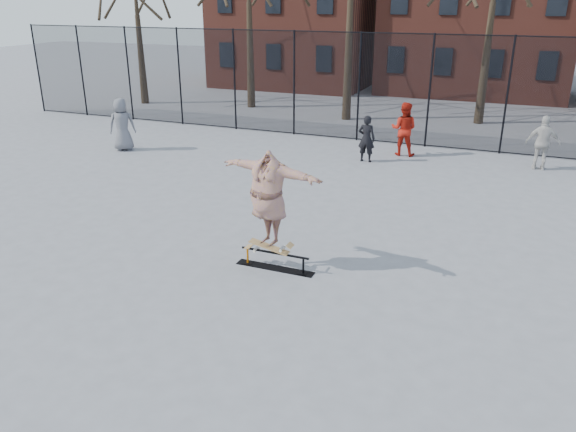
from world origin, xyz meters
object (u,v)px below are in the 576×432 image
at_px(skater, 268,202).
at_px(bystander_black, 366,139).
at_px(skateboard, 269,249).
at_px(bystander_red, 404,129).
at_px(skate_rail, 275,262).
at_px(bystander_grey, 122,124).
at_px(bystander_white, 543,143).

bearing_deg(skater, bystander_black, 105.25).
xyz_separation_m(skateboard, skater, (0.00, 0.00, 1.00)).
bearing_deg(bystander_red, skate_rail, 85.55).
distance_m(skate_rail, skater, 1.29).
height_order(bystander_grey, bystander_white, bystander_grey).
xyz_separation_m(skater, bystander_grey, (-8.68, 6.65, -0.50)).
xyz_separation_m(skate_rail, skater, (-0.13, 0.00, 1.28)).
distance_m(bystander_grey, bystander_black, 8.63).
bearing_deg(bystander_black, skater, 92.28).
xyz_separation_m(skater, bystander_black, (-0.25, 8.47, -0.65)).
relative_size(skate_rail, bystander_red, 0.90).
bearing_deg(bystander_white, bystander_red, -2.04).
distance_m(skateboard, skater, 1.00).
bearing_deg(skate_rail, skateboard, -180.00).
relative_size(skate_rail, bystander_grey, 0.89).
bearing_deg(skate_rail, bystander_grey, 142.94).
xyz_separation_m(skate_rail, bystander_black, (-0.37, 8.47, 0.63)).
relative_size(skater, bystander_black, 1.51).
bearing_deg(bystander_black, skate_rail, 93.13).
height_order(skate_rail, bystander_grey, bystander_grey).
bearing_deg(skater, bystander_white, 75.59).
relative_size(skater, bystander_white, 1.35).
relative_size(skater, bystander_grey, 1.26).
distance_m(skate_rail, bystander_black, 8.50).
relative_size(skateboard, bystander_red, 0.50).
bearing_deg(skate_rail, bystander_black, 92.52).
bearing_deg(skateboard, bystander_grey, 142.55).
distance_m(skater, bystander_grey, 10.95).
bearing_deg(skate_rail, skater, 180.00).
height_order(bystander_grey, bystander_black, bystander_grey).
relative_size(bystander_black, bystander_white, 0.90).
xyz_separation_m(bystander_grey, bystander_white, (13.81, 3.00, -0.06)).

